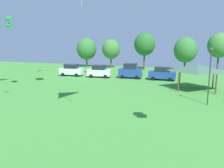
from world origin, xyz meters
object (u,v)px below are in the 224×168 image
treeline_tree_2 (145,44)px  treeline_tree_4 (219,45)px  light_post_1 (210,73)px  treeline_tree_1 (111,49)px  parked_car_third_from_left (130,71)px  treeline_tree_3 (186,50)px  kite_flying_9 (9,22)px  parked_car_leftmost (71,70)px  park_pavilion (197,68)px  parked_car_rightmost_in_row (162,73)px  parked_car_second_from_left (99,71)px  treeline_tree_0 (87,49)px

treeline_tree_2 → treeline_tree_4: bearing=-0.3°
light_post_1 → treeline_tree_1: 33.79m
parked_car_third_from_left → light_post_1: size_ratio=0.68×
light_post_1 → treeline_tree_2: 29.06m
light_post_1 → treeline_tree_1: treeline_tree_1 is taller
treeline_tree_3 → treeline_tree_4: 6.63m
kite_flying_9 → parked_car_leftmost: size_ratio=0.32×
parked_car_leftmost → park_pavilion: (22.38, -5.47, 1.96)m
kite_flying_9 → treeline_tree_2: kite_flying_9 is taller
parked_car_leftmost → parked_car_rightmost_in_row: parked_car_rightmost_in_row is taller
parked_car_third_from_left → parked_car_rightmost_in_row: size_ratio=0.91×
parked_car_third_from_left → treeline_tree_3: (9.10, 11.86, 3.28)m
parked_car_second_from_left → treeline_tree_0: size_ratio=0.63×
kite_flying_9 → parked_car_rightmost_in_row: 24.98m
treeline_tree_3 → light_post_1: bearing=-83.5°
treeline_tree_0 → parked_car_third_from_left: bearing=-42.6°
treeline_tree_2 → treeline_tree_4: size_ratio=1.01×
light_post_1 → parked_car_rightmost_in_row: bearing=114.5°
parked_car_leftmost → treeline_tree_0: 14.71m
kite_flying_9 → treeline_tree_2: 30.24m
parked_car_leftmost → treeline_tree_3: treeline_tree_3 is taller
park_pavilion → light_post_1: 7.83m
treeline_tree_3 → treeline_tree_1: bearing=175.8°
treeline_tree_3 → treeline_tree_0: bearing=176.9°
park_pavilion → treeline_tree_4: treeline_tree_4 is taller
treeline_tree_4 → treeline_tree_3: bearing=-176.5°
parked_car_leftmost → treeline_tree_4: (26.97, 13.15, 4.49)m
parked_car_third_from_left → treeline_tree_4: size_ratio=0.51×
treeline_tree_0 → treeline_tree_2: size_ratio=0.85×
parked_car_third_from_left → treeline_tree_1: treeline_tree_1 is taller
kite_flying_9 → treeline_tree_1: bearing=79.5°
parked_car_third_from_left → parked_car_rightmost_in_row: (5.66, -0.15, -0.17)m
kite_flying_9 → treeline_tree_2: (13.29, 26.94, -3.49)m
parked_car_rightmost_in_row → treeline_tree_3: bearing=74.6°
kite_flying_9 → light_post_1: bearing=1.1°
parked_car_second_from_left → parked_car_leftmost: bearing=173.6°
parked_car_leftmost → treeline_tree_3: 24.33m
kite_flying_9 → light_post_1: kite_flying_9 is taller
light_post_1 → treeline_tree_3: size_ratio=0.85×
parked_car_rightmost_in_row → treeline_tree_1: (-13.60, 13.26, 3.33)m
parked_car_second_from_left → light_post_1: size_ratio=0.72×
parked_car_leftmost → parked_car_second_from_left: 5.66m
parked_car_rightmost_in_row → park_pavilion: bearing=-48.4°
parked_car_third_from_left → treeline_tree_4: 20.34m
treeline_tree_2 → treeline_tree_3: size_ratio=1.14×
parked_car_leftmost → treeline_tree_2: treeline_tree_2 is taller
parked_car_rightmost_in_row → treeline_tree_2: size_ratio=0.55×
parked_car_leftmost → treeline_tree_1: bearing=72.8°
treeline_tree_1 → treeline_tree_2: 8.30m
kite_flying_9 → treeline_tree_3: 34.81m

